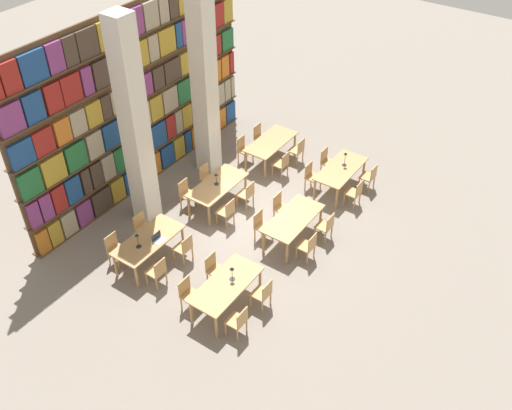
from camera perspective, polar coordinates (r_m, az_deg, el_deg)
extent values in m
plane|color=gray|center=(16.41, -0.37, -1.74)|extent=(40.00, 40.00, 0.00)
cube|color=brown|center=(17.03, -11.59, 10.34)|extent=(8.92, 0.06, 5.50)
cube|color=brown|center=(18.47, -10.51, 2.90)|extent=(8.92, 0.35, 0.03)
cube|color=orange|center=(16.27, -20.61, -3.38)|extent=(0.34, 0.20, 0.73)
cube|color=#B7932D|center=(16.43, -19.55, -2.62)|extent=(0.39, 0.20, 0.73)
cube|color=tan|center=(16.62, -18.30, -1.72)|extent=(0.46, 0.20, 0.73)
cube|color=#84387A|center=(16.86, -16.90, -0.71)|extent=(0.50, 0.20, 0.73)
cube|color=#47382D|center=(17.16, -15.28, 0.45)|extent=(0.68, 0.20, 0.73)
cube|color=#B7932D|center=(17.47, -13.78, 1.53)|extent=(0.50, 0.20, 0.73)
cube|color=navy|center=(17.72, -12.67, 2.33)|extent=(0.38, 0.20, 0.73)
cube|color=tan|center=(17.97, -11.62, 3.08)|extent=(0.52, 0.20, 0.73)
cube|color=orange|center=(18.29, -10.35, 3.99)|extent=(0.59, 0.20, 0.73)
cube|color=navy|center=(18.67, -8.98, 4.96)|extent=(0.57, 0.20, 0.73)
cube|color=#B7932D|center=(19.00, -7.84, 5.77)|extent=(0.48, 0.20, 0.73)
cube|color=navy|center=(19.27, -6.99, 6.37)|extent=(0.30, 0.20, 0.73)
cube|color=orange|center=(19.50, -6.28, 6.86)|extent=(0.31, 0.20, 0.73)
cube|color=maroon|center=(19.76, -5.53, 7.39)|extent=(0.40, 0.20, 0.73)
cube|color=maroon|center=(20.13, -4.50, 8.10)|extent=(0.61, 0.20, 0.73)
cube|color=orange|center=(20.49, -3.57, 8.74)|extent=(0.39, 0.20, 0.73)
cube|color=navy|center=(20.83, -2.72, 9.32)|extent=(0.51, 0.20, 0.73)
cube|color=brown|center=(17.95, -10.85, 5.26)|extent=(8.92, 0.35, 0.03)
cube|color=#84387A|center=(15.69, -21.40, -0.88)|extent=(0.31, 0.20, 0.77)
cube|color=#84387A|center=(15.84, -20.36, -0.16)|extent=(0.34, 0.20, 0.77)
cube|color=maroon|center=(16.01, -19.22, 0.63)|extent=(0.41, 0.20, 0.77)
cube|color=navy|center=(16.22, -17.93, 1.52)|extent=(0.48, 0.20, 0.77)
cube|color=#47382D|center=(16.43, -16.76, 2.32)|extent=(0.27, 0.20, 0.77)
cube|color=#47382D|center=(16.61, -15.80, 2.98)|extent=(0.38, 0.20, 0.77)
cube|color=tan|center=(16.84, -14.70, 3.74)|extent=(0.44, 0.20, 0.77)
cube|color=#236B38|center=(17.06, -13.67, 4.44)|extent=(0.35, 0.20, 0.77)
cube|color=navy|center=(17.30, -12.60, 5.16)|extent=(0.44, 0.20, 0.77)
cube|color=#47382D|center=(17.62, -11.30, 6.04)|extent=(0.56, 0.20, 0.77)
cube|color=navy|center=(18.00, -9.88, 7.00)|extent=(0.65, 0.20, 0.77)
cube|color=maroon|center=(18.33, -8.69, 7.79)|extent=(0.39, 0.20, 0.77)
cube|color=tan|center=(18.57, -7.91, 8.31)|extent=(0.29, 0.20, 0.77)
cube|color=#B7932D|center=(18.83, -7.08, 8.85)|extent=(0.45, 0.20, 0.77)
cube|color=#84387A|center=(19.10, -6.25, 9.39)|extent=(0.27, 0.20, 0.77)
cube|color=navy|center=(19.43, -5.29, 10.02)|extent=(0.66, 0.20, 0.77)
cube|color=tan|center=(19.92, -3.98, 10.86)|extent=(0.66, 0.20, 0.77)
cube|color=tan|center=(20.28, -3.04, 11.46)|extent=(0.30, 0.20, 0.77)
cube|color=tan|center=(20.50, -2.52, 11.78)|extent=(0.18, 0.20, 0.77)
cube|color=brown|center=(17.47, -11.21, 7.76)|extent=(8.92, 0.35, 0.03)
cube|color=#236B38|center=(15.23, -21.75, 2.05)|extent=(0.62, 0.20, 0.75)
cube|color=#B7932D|center=(15.53, -19.70, 3.40)|extent=(0.69, 0.20, 0.75)
cube|color=#236B38|center=(15.87, -17.67, 4.73)|extent=(0.65, 0.20, 0.75)
cube|color=tan|center=(16.20, -15.95, 5.85)|extent=(0.52, 0.20, 0.75)
cube|color=navy|center=(16.53, -14.37, 6.87)|extent=(0.62, 0.20, 0.75)
cube|color=orange|center=(16.91, -12.69, 7.94)|extent=(0.63, 0.20, 0.75)
cube|color=tan|center=(17.25, -11.29, 8.83)|extent=(0.47, 0.20, 0.75)
cube|color=#B7932D|center=(17.56, -10.11, 9.56)|extent=(0.51, 0.20, 0.75)
cube|color=tan|center=(17.96, -8.73, 10.42)|extent=(0.62, 0.20, 0.75)
cube|color=#236B38|center=(18.38, -7.35, 11.27)|extent=(0.61, 0.20, 0.75)
cube|color=tan|center=(18.74, -6.24, 11.93)|extent=(0.38, 0.20, 0.75)
cube|color=#236B38|center=(19.11, -5.17, 12.57)|extent=(0.66, 0.20, 0.75)
cube|color=orange|center=(19.51, -4.08, 13.22)|extent=(0.36, 0.20, 0.75)
cube|color=orange|center=(19.82, -3.28, 13.68)|extent=(0.39, 0.20, 0.75)
cube|color=maroon|center=(20.08, -2.62, 14.06)|extent=(0.22, 0.20, 0.75)
cube|color=brown|center=(17.02, -11.60, 10.39)|extent=(8.92, 0.35, 0.03)
cube|color=navy|center=(14.76, -22.51, 4.79)|extent=(0.65, 0.20, 0.67)
cube|color=maroon|center=(15.04, -20.63, 5.97)|extent=(0.58, 0.20, 0.67)
cube|color=orange|center=(15.31, -18.91, 7.04)|extent=(0.46, 0.20, 0.67)
cube|color=tan|center=(15.56, -17.50, 7.91)|extent=(0.47, 0.20, 0.67)
cube|color=#B7932D|center=(15.84, -16.06, 8.79)|extent=(0.49, 0.20, 0.67)
cube|color=#47382D|center=(16.07, -14.94, 9.46)|extent=(0.30, 0.20, 0.67)
cube|color=tan|center=(16.36, -13.65, 10.23)|extent=(0.61, 0.20, 0.67)
cube|color=navy|center=(16.66, -12.36, 10.99)|extent=(0.36, 0.20, 0.67)
cube|color=#84387A|center=(16.96, -11.18, 11.69)|extent=(0.54, 0.20, 0.67)
cube|color=#47382D|center=(17.30, -9.90, 12.43)|extent=(0.44, 0.20, 0.67)
cube|color=#47382D|center=(17.70, -8.52, 13.21)|extent=(0.69, 0.20, 0.67)
cube|color=#B7932D|center=(18.11, -7.19, 13.95)|extent=(0.50, 0.20, 0.67)
cube|color=navy|center=(18.45, -6.17, 14.52)|extent=(0.34, 0.20, 0.67)
cube|color=maroon|center=(18.76, -5.27, 15.01)|extent=(0.48, 0.20, 0.67)
cube|color=maroon|center=(19.13, -4.23, 15.57)|extent=(0.53, 0.20, 0.67)
cube|color=#236B38|center=(19.59, -3.04, 16.20)|extent=(0.59, 0.20, 0.67)
cube|color=brown|center=(16.61, -12.01, 13.15)|extent=(8.92, 0.35, 0.03)
cube|color=#84387A|center=(14.29, -23.46, 7.92)|extent=(0.64, 0.20, 0.75)
cube|color=navy|center=(14.57, -21.49, 9.08)|extent=(0.53, 0.20, 0.75)
cube|color=maroon|center=(14.85, -19.76, 10.09)|extent=(0.47, 0.20, 0.75)
cube|color=maroon|center=(15.13, -18.14, 11.01)|extent=(0.59, 0.20, 0.75)
cube|color=#84387A|center=(15.41, -16.69, 11.83)|extent=(0.32, 0.20, 0.75)
cube|color=#47382D|center=(15.69, -15.31, 12.60)|extent=(0.56, 0.20, 0.75)
cube|color=#B7932D|center=(16.02, -13.81, 13.42)|extent=(0.52, 0.20, 0.75)
cube|color=maroon|center=(16.31, -12.60, 14.08)|extent=(0.32, 0.20, 0.75)
cube|color=#B7932D|center=(16.57, -11.54, 14.63)|extent=(0.47, 0.20, 0.75)
cube|color=tan|center=(16.87, -10.40, 15.23)|extent=(0.37, 0.20, 0.75)
cube|color=#B7932D|center=(17.24, -9.07, 15.92)|extent=(0.66, 0.20, 0.75)
cube|color=navy|center=(17.59, -7.91, 16.50)|extent=(0.25, 0.20, 0.75)
cube|color=#84387A|center=(17.78, -7.29, 16.81)|extent=(0.26, 0.20, 0.75)
cube|color=#B7932D|center=(18.15, -6.14, 17.38)|extent=(0.69, 0.20, 0.75)
cube|color=#B7932D|center=(18.52, -5.08, 17.90)|extent=(0.27, 0.20, 0.75)
cube|color=maroon|center=(18.88, -4.08, 18.37)|extent=(0.62, 0.20, 0.75)
cube|color=#B7932D|center=(19.29, -3.01, 18.87)|extent=(0.45, 0.20, 0.75)
cube|color=brown|center=(16.24, -12.45, 16.05)|extent=(8.92, 0.35, 0.03)
cube|color=maroon|center=(14.01, -23.50, 11.65)|extent=(0.45, 0.20, 0.75)
cube|color=navy|center=(14.30, -21.53, 12.72)|extent=(0.70, 0.20, 0.75)
cube|color=#84387A|center=(14.62, -19.60, 13.75)|extent=(0.45, 0.20, 0.75)
cube|color=#47382D|center=(14.86, -18.27, 14.45)|extent=(0.39, 0.20, 0.75)
cube|color=#47382D|center=(15.16, -16.69, 15.26)|extent=(0.63, 0.20, 0.75)
cube|color=#B7932D|center=(15.49, -15.12, 16.05)|extent=(0.40, 0.20, 0.75)
cube|color=orange|center=(15.79, -13.77, 16.72)|extent=(0.53, 0.20, 0.75)
cube|color=#84387A|center=(16.17, -12.18, 17.48)|extent=(0.56, 0.20, 0.75)
cube|color=tan|center=(16.57, -10.64, 18.20)|extent=(0.54, 0.20, 0.75)
cube|color=tan|center=(16.91, -9.40, 18.77)|extent=(0.36, 0.20, 0.75)
cube|color=#47382D|center=(17.18, -8.46, 19.19)|extent=(0.36, 0.20, 0.75)
cube|color=#B7932D|center=(17.53, -7.30, 19.71)|extent=(0.58, 0.20, 0.75)
cube|color=silver|center=(15.25, -12.05, 7.72)|extent=(0.58, 0.58, 6.00)
cube|color=silver|center=(17.06, -5.19, 12.01)|extent=(0.58, 0.58, 6.00)
cube|color=tan|center=(13.64, -3.01, -7.94)|extent=(1.94, 0.90, 0.04)
cylinder|color=tan|center=(13.33, -4.00, -12.04)|extent=(0.07, 0.07, 0.74)
cylinder|color=tan|center=(14.26, 0.41, -7.48)|extent=(0.07, 0.07, 0.74)
cylinder|color=tan|center=(13.65, -6.50, -10.61)|extent=(0.07, 0.07, 0.74)
cylinder|color=tan|center=(14.56, -2.01, -6.27)|extent=(0.07, 0.07, 0.74)
cylinder|color=tan|center=(13.49, -3.06, -12.26)|extent=(0.04, 0.04, 0.41)
cylinder|color=tan|center=(13.67, -2.13, -11.30)|extent=(0.04, 0.04, 0.41)
cylinder|color=tan|center=(13.36, -1.86, -12.92)|extent=(0.04, 0.04, 0.41)
cylinder|color=tan|center=(13.54, -0.95, -11.93)|extent=(0.04, 0.04, 0.41)
cube|color=tan|center=(13.34, -2.02, -11.49)|extent=(0.42, 0.40, 0.04)
cube|color=tan|center=(13.09, -1.38, -11.22)|extent=(0.40, 0.03, 0.42)
cylinder|color=tan|center=(14.09, -5.46, -9.47)|extent=(0.04, 0.04, 0.41)
cylinder|color=tan|center=(13.92, -6.40, -10.37)|extent=(0.04, 0.04, 0.41)
cylinder|color=tan|center=(14.25, -6.53, -8.87)|extent=(0.04, 0.04, 0.41)
cylinder|color=tan|center=(14.08, -7.48, -9.75)|extent=(0.04, 0.04, 0.41)
cube|color=tan|center=(13.92, -6.53, -9.00)|extent=(0.42, 0.40, 0.04)
cube|color=tan|center=(13.84, -7.20, -8.03)|extent=(0.40, 0.03, 0.42)
cylinder|color=tan|center=(14.01, -0.53, -9.61)|extent=(0.04, 0.04, 0.41)
cylinder|color=tan|center=(14.21, 0.31, -8.72)|extent=(0.04, 0.04, 0.41)
cylinder|color=tan|center=(13.88, 0.63, -10.21)|extent=(0.04, 0.04, 0.41)
cylinder|color=tan|center=(14.08, 1.47, -9.30)|extent=(0.04, 0.04, 0.41)
cube|color=tan|center=(13.88, 0.47, -8.84)|extent=(0.42, 0.40, 0.04)
cube|color=tan|center=(13.64, 1.13, -8.52)|extent=(0.40, 0.03, 0.42)
cylinder|color=tan|center=(14.61, -2.95, -7.05)|extent=(0.04, 0.04, 0.41)
cylinder|color=tan|center=(14.42, -3.82, -7.89)|extent=(0.04, 0.04, 0.41)
cylinder|color=tan|center=(14.76, -4.01, -6.50)|extent=(0.04, 0.04, 0.41)
cylinder|color=tan|center=(14.57, -4.89, -7.33)|extent=(0.04, 0.04, 0.41)
cube|color=tan|center=(14.43, -3.96, -6.57)|extent=(0.42, 0.40, 0.04)
cube|color=tan|center=(14.35, -4.58, -5.63)|extent=(0.40, 0.03, 0.42)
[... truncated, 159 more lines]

